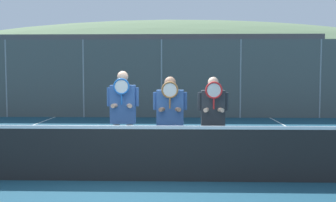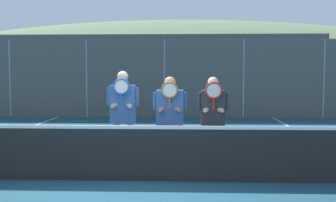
# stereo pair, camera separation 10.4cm
# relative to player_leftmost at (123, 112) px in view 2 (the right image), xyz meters

# --- Properties ---
(ground_plane) EXTENTS (120.00, 120.00, 0.00)m
(ground_plane) POSITION_rel_player_leftmost_xyz_m (0.31, -0.74, -1.10)
(ground_plane) COLOR navy
(hill_distant) EXTENTS (94.10, 52.28, 18.30)m
(hill_distant) POSITION_rel_player_leftmost_xyz_m (0.31, 57.04, -1.10)
(hill_distant) COLOR #5B7551
(hill_distant) RESTS_ON ground_plane
(clubhouse_building) EXTENTS (17.89, 5.50, 3.74)m
(clubhouse_building) POSITION_rel_player_leftmost_xyz_m (-0.60, 16.54, 0.79)
(clubhouse_building) COLOR beige
(clubhouse_building) RESTS_ON ground_plane
(fence_back) EXTENTS (18.94, 0.06, 3.12)m
(fence_back) POSITION_rel_player_leftmost_xyz_m (0.31, 9.07, 0.46)
(fence_back) COLOR gray
(fence_back) RESTS_ON ground_plane
(tennis_net) EXTENTS (11.63, 0.09, 1.05)m
(tennis_net) POSITION_rel_player_leftmost_xyz_m (0.31, -0.74, -0.61)
(tennis_net) COLOR gray
(tennis_net) RESTS_ON ground_plane
(court_line_right_sideline) EXTENTS (0.05, 16.00, 0.01)m
(court_line_right_sideline) POSITION_rel_player_leftmost_xyz_m (4.64, 2.26, -1.10)
(court_line_right_sideline) COLOR white
(court_line_right_sideline) RESTS_ON ground_plane
(player_leftmost) EXTENTS (0.60, 0.34, 1.87)m
(player_leftmost) POSITION_rel_player_leftmost_xyz_m (0.00, 0.00, 0.00)
(player_leftmost) COLOR white
(player_leftmost) RESTS_ON ground_plane
(player_center_left) EXTENTS (0.63, 0.34, 1.76)m
(player_center_left) POSITION_rel_player_leftmost_xyz_m (0.88, 0.02, -0.04)
(player_center_left) COLOR white
(player_center_left) RESTS_ON ground_plane
(player_center_right) EXTENTS (0.57, 0.34, 1.76)m
(player_center_right) POSITION_rel_player_leftmost_xyz_m (1.67, -0.05, -0.07)
(player_center_right) COLOR black
(player_center_right) RESTS_ON ground_plane
(car_far_left) EXTENTS (4.04, 1.99, 1.70)m
(car_far_left) POSITION_rel_player_leftmost_xyz_m (-4.33, 11.95, -0.23)
(car_far_left) COLOR #B2B7BC
(car_far_left) RESTS_ON ground_plane
(car_left_of_center) EXTENTS (4.32, 2.00, 1.80)m
(car_left_of_center) POSITION_rel_player_leftmost_xyz_m (0.28, 11.81, -0.18)
(car_left_of_center) COLOR silver
(car_left_of_center) RESTS_ON ground_plane
(car_center) EXTENTS (4.72, 2.05, 1.68)m
(car_center) POSITION_rel_player_leftmost_xyz_m (5.23, 12.25, -0.23)
(car_center) COLOR black
(car_center) RESTS_ON ground_plane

